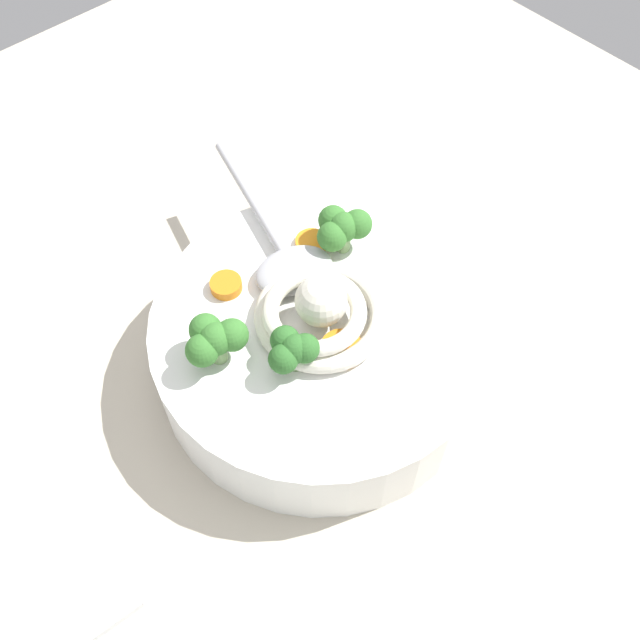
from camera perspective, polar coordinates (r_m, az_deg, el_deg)
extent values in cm
cube|color=#BCB29E|center=(58.40, -2.34, -6.10)|extent=(106.98, 106.98, 3.32)
cylinder|color=white|center=(55.42, 0.00, -1.77)|extent=(25.08, 25.08, 6.08)
cylinder|color=olive|center=(55.22, 0.00, -1.64)|extent=(22.07, 22.07, 5.59)
torus|color=silver|center=(52.32, 0.09, 0.38)|extent=(9.64, 9.64, 1.33)
torus|color=silver|center=(51.39, -0.73, 0.95)|extent=(10.32, 10.32, 1.20)
sphere|color=silver|center=(50.91, 0.09, 1.49)|extent=(3.74, 3.74, 3.74)
ellipsoid|color=#B7B7BC|center=(54.61, -2.03, 3.89)|extent=(6.98, 5.88, 1.60)
cylinder|color=#B7B7BC|center=(59.21, -5.13, 9.00)|extent=(4.91, 14.64, 0.80)
cylinder|color=#7A9E60|center=(56.55, 1.79, 6.06)|extent=(1.17, 1.17, 1.25)
sphere|color=#38752D|center=(55.21, 1.84, 7.26)|extent=(2.30, 2.30, 2.30)
sphere|color=#38752D|center=(54.84, 0.96, 6.51)|extent=(2.30, 2.30, 2.30)
sphere|color=#38752D|center=(55.60, 2.93, 7.48)|extent=(2.30, 2.30, 2.30)
sphere|color=#38752D|center=(55.89, 1.02, 7.80)|extent=(2.30, 2.30, 2.30)
cylinder|color=#7A9E60|center=(50.38, -1.91, -3.22)|extent=(1.06, 1.06, 1.13)
sphere|color=#2D6628|center=(49.01, -1.96, -2.25)|extent=(2.07, 2.07, 2.07)
sphere|color=#2D6628|center=(48.84, -2.88, -3.06)|extent=(2.07, 2.07, 2.07)
sphere|color=#2D6628|center=(49.26, -0.85, -1.96)|extent=(2.07, 2.07, 2.07)
sphere|color=#2D6628|center=(49.58, -2.75, -1.59)|extent=(2.07, 2.07, 2.07)
cylinder|color=#7A9E60|center=(51.10, -7.91, -2.57)|extent=(1.18, 1.18, 1.26)
sphere|color=#38752D|center=(49.60, -8.14, -1.48)|extent=(2.32, 2.32, 2.32)
sphere|color=#38752D|center=(49.49, -9.17, -2.36)|extent=(2.32, 2.32, 2.32)
sphere|color=#38752D|center=(49.76, -6.88, -1.17)|extent=(2.32, 2.32, 2.32)
sphere|color=#38752D|center=(50.32, -8.92, -0.76)|extent=(2.32, 2.32, 2.32)
cylinder|color=orange|center=(57.02, -0.66, 6.08)|extent=(2.54, 2.54, 0.52)
cylinder|color=orange|center=(51.07, 1.68, -2.30)|extent=(2.97, 2.97, 0.80)
cylinder|color=orange|center=(54.73, -7.25, 2.79)|extent=(2.39, 2.39, 0.79)
cube|color=white|center=(54.72, -23.23, -19.15)|extent=(14.50, 11.89, 0.80)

